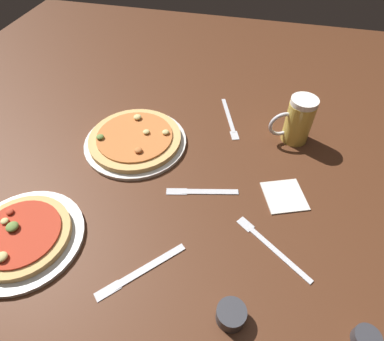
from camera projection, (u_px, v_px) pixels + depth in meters
ground_plane at (192, 178)px, 0.99m from camera, size 2.40×2.40×0.03m
pizza_plate_near at (22, 237)px, 0.81m from camera, size 0.30×0.30×0.05m
pizza_plate_far at (135, 140)px, 1.06m from camera, size 0.34×0.34×0.05m
beer_mug_dark at (298, 120)px, 1.03m from camera, size 0.14×0.09×0.16m
ramekin_sauce at (366, 339)px, 0.65m from camera, size 0.05×0.05×0.03m
ramekin_butter at (231, 315)px, 0.68m from camera, size 0.06×0.06×0.04m
napkin_folded at (284, 196)px, 0.92m from camera, size 0.15×0.15×0.01m
fork_left at (271, 247)px, 0.81m from camera, size 0.20×0.15×0.01m
knife_right at (141, 271)px, 0.77m from camera, size 0.18×0.19×0.01m
fork_spare at (230, 119)px, 1.16m from camera, size 0.10×0.23×0.01m
knife_spare at (202, 191)px, 0.93m from camera, size 0.21×0.07×0.01m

